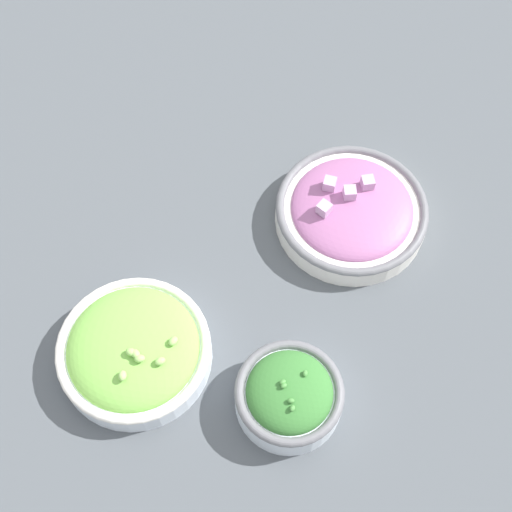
% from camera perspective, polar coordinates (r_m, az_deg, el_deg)
% --- Properties ---
extents(ground_plane, '(3.00, 3.00, 0.00)m').
position_cam_1_polar(ground_plane, '(0.98, 0.00, -0.83)').
color(ground_plane, '#4C5156').
extents(bowl_red_onion, '(0.21, 0.21, 0.06)m').
position_cam_1_polar(bowl_red_onion, '(1.00, 7.64, 3.58)').
color(bowl_red_onion, silver).
rests_on(bowl_red_onion, ground_plane).
extents(bowl_broccoli, '(0.13, 0.13, 0.07)m').
position_cam_1_polar(bowl_broccoli, '(0.88, 2.66, -11.03)').
color(bowl_broccoli, silver).
rests_on(bowl_broccoli, ground_plane).
extents(bowl_lettuce, '(0.19, 0.19, 0.07)m').
position_cam_1_polar(bowl_lettuce, '(0.91, -9.73, -7.42)').
color(bowl_lettuce, silver).
rests_on(bowl_lettuce, ground_plane).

